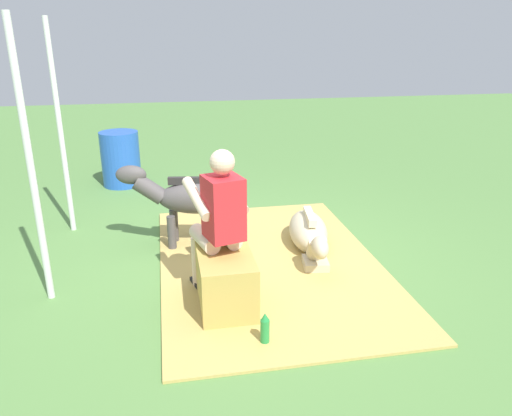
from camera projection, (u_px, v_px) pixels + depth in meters
The scene contains 10 objects.
ground_plane at pixel (239, 262), 5.03m from camera, with size 24.00×24.00×0.00m, color #568442.
hay_patch at pixel (270, 263), 4.99m from camera, with size 3.25×2.18×0.02m, color tan.
hay_bale at pixel (226, 282), 4.14m from camera, with size 0.69×0.45×0.49m, color tan.
person_seated at pixel (218, 218), 4.11m from camera, with size 0.71×0.53×1.37m.
pony_standing at pixel (189, 198), 5.23m from camera, with size 0.45×1.34×0.92m.
pony_lying at pixel (309, 234), 5.26m from camera, with size 1.36×0.52×0.42m.
soda_bottle at pixel (265, 329), 3.69m from camera, with size 0.07×0.07×0.27m.
water_barrel at pixel (121, 159), 7.40m from camera, with size 0.57×0.57×0.82m, color blue.
tent_pole_left at pixel (31, 168), 3.98m from camera, with size 0.06×0.06×2.38m, color silver.
tent_pole_right at pixel (60, 130), 5.45m from camera, with size 0.06×0.06×2.38m, color silver.
Camera 1 is at (-4.49, 0.68, 2.25)m, focal length 34.61 mm.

